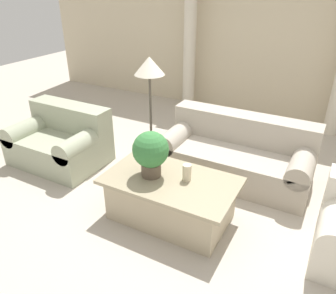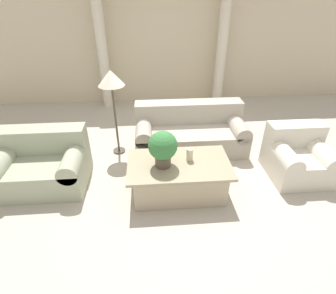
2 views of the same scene
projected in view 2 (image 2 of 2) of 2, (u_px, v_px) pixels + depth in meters
The scene contains 11 objects.
ground_plane at pixel (182, 170), 4.23m from camera, with size 16.00×16.00×0.00m, color #BCB2A3.
wall_back at pixel (167, 33), 6.01m from camera, with size 10.00×0.06×3.20m.
sofa_long at pixel (190, 131), 4.68m from camera, with size 1.92×0.90×0.79m.
loveseat at pixel (42, 164), 3.83m from camera, with size 1.27×0.90×0.79m.
coffee_table at pixel (179, 177), 3.67m from camera, with size 1.40×0.82×0.50m.
potted_plant at pixel (163, 147), 3.35m from camera, with size 0.38×0.38×0.50m.
pillar_candle at pixel (190, 154), 3.56m from camera, with size 0.09×0.09×0.18m.
floor_lamp at pixel (111, 82), 4.04m from camera, with size 0.41×0.41×1.46m.
column_left at pixel (103, 55), 5.84m from camera, with size 0.33×0.33×2.37m.
column_right at pixel (221, 53), 6.02m from camera, with size 0.33×0.33×2.37m.
armchair at pixel (298, 156), 4.01m from camera, with size 0.85×0.84×0.76m.
Camera 2 is at (-0.49, -3.36, 2.56)m, focal length 28.00 mm.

